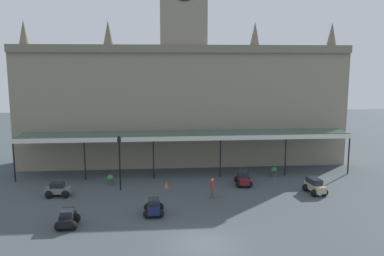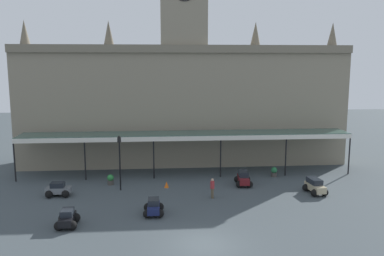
{
  "view_description": "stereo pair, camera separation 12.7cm",
  "coord_description": "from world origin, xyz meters",
  "px_view_note": "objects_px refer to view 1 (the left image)",
  "views": [
    {
      "loc": [
        -2.74,
        -23.22,
        11.05
      ],
      "look_at": [
        0.0,
        9.18,
        5.8
      ],
      "focal_mm": 37.7,
      "sensor_mm": 36.0,
      "label": 1
    },
    {
      "loc": [
        -2.62,
        -23.23,
        11.05
      ],
      "look_at": [
        0.0,
        9.18,
        5.8
      ],
      "focal_mm": 37.7,
      "sensor_mm": 36.0,
      "label": 2
    }
  ],
  "objects_px": {
    "car_navy_sedan": "(154,208)",
    "traffic_cone": "(166,185)",
    "car_beige_estate": "(315,187)",
    "pedestrian_crossing_forecourt": "(212,187)",
    "car_maroon_estate": "(243,179)",
    "car_black_sedan": "(68,219)",
    "planter_near_kerb": "(274,172)",
    "car_grey_sedan": "(58,190)",
    "victorian_lamppost": "(120,157)",
    "planter_by_canopy": "(110,180)"
  },
  "relations": [
    {
      "from": "car_maroon_estate",
      "to": "traffic_cone",
      "type": "height_order",
      "value": "car_maroon_estate"
    },
    {
      "from": "car_navy_sedan",
      "to": "pedestrian_crossing_forecourt",
      "type": "xyz_separation_m",
      "value": [
        4.8,
        3.28,
        0.41
      ]
    },
    {
      "from": "victorian_lamppost",
      "to": "planter_by_canopy",
      "type": "relative_size",
      "value": 5.09
    },
    {
      "from": "car_grey_sedan",
      "to": "traffic_cone",
      "type": "bearing_deg",
      "value": 10.18
    },
    {
      "from": "car_maroon_estate",
      "to": "car_black_sedan",
      "type": "height_order",
      "value": "car_maroon_estate"
    },
    {
      "from": "car_grey_sedan",
      "to": "planter_near_kerb",
      "type": "distance_m",
      "value": 20.17
    },
    {
      "from": "car_black_sedan",
      "to": "traffic_cone",
      "type": "bearing_deg",
      "value": 49.71
    },
    {
      "from": "pedestrian_crossing_forecourt",
      "to": "traffic_cone",
      "type": "bearing_deg",
      "value": 139.67
    },
    {
      "from": "car_maroon_estate",
      "to": "car_grey_sedan",
      "type": "distance_m",
      "value": 16.22
    },
    {
      "from": "pedestrian_crossing_forecourt",
      "to": "planter_near_kerb",
      "type": "distance_m",
      "value": 9.03
    },
    {
      "from": "car_black_sedan",
      "to": "planter_near_kerb",
      "type": "relative_size",
      "value": 2.16
    },
    {
      "from": "car_beige_estate",
      "to": "car_navy_sedan",
      "type": "xyz_separation_m",
      "value": [
        -13.74,
        -3.79,
        -0.06
      ]
    },
    {
      "from": "planter_by_canopy",
      "to": "pedestrian_crossing_forecourt",
      "type": "bearing_deg",
      "value": -26.55
    },
    {
      "from": "car_grey_sedan",
      "to": "car_navy_sedan",
      "type": "distance_m",
      "value": 9.36
    },
    {
      "from": "car_maroon_estate",
      "to": "car_navy_sedan",
      "type": "relative_size",
      "value": 1.13
    },
    {
      "from": "traffic_cone",
      "to": "planter_near_kerb",
      "type": "xyz_separation_m",
      "value": [
        10.61,
        2.66,
        0.21
      ]
    },
    {
      "from": "planter_near_kerb",
      "to": "traffic_cone",
      "type": "bearing_deg",
      "value": -165.94
    },
    {
      "from": "planter_by_canopy",
      "to": "victorian_lamppost",
      "type": "bearing_deg",
      "value": -57.64
    },
    {
      "from": "car_grey_sedan",
      "to": "car_black_sedan",
      "type": "distance_m",
      "value": 6.88
    },
    {
      "from": "car_black_sedan",
      "to": "planter_near_kerb",
      "type": "height_order",
      "value": "car_black_sedan"
    },
    {
      "from": "victorian_lamppost",
      "to": "planter_by_canopy",
      "type": "xyz_separation_m",
      "value": [
        -1.07,
        1.68,
        -2.55
      ]
    },
    {
      "from": "car_navy_sedan",
      "to": "planter_by_canopy",
      "type": "bearing_deg",
      "value": 117.73
    },
    {
      "from": "car_beige_estate",
      "to": "pedestrian_crossing_forecourt",
      "type": "distance_m",
      "value": 8.96
    },
    {
      "from": "car_beige_estate",
      "to": "car_black_sedan",
      "type": "relative_size",
      "value": 1.13
    },
    {
      "from": "car_maroon_estate",
      "to": "car_black_sedan",
      "type": "distance_m",
      "value": 16.25
    },
    {
      "from": "car_maroon_estate",
      "to": "pedestrian_crossing_forecourt",
      "type": "height_order",
      "value": "pedestrian_crossing_forecourt"
    },
    {
      "from": "car_maroon_estate",
      "to": "pedestrian_crossing_forecourt",
      "type": "xyz_separation_m",
      "value": [
        -3.29,
        -3.35,
        0.34
      ]
    },
    {
      "from": "victorian_lamppost",
      "to": "traffic_cone",
      "type": "bearing_deg",
      "value": 6.09
    },
    {
      "from": "car_navy_sedan",
      "to": "traffic_cone",
      "type": "distance_m",
      "value": 6.54
    },
    {
      "from": "pedestrian_crossing_forecourt",
      "to": "planter_by_canopy",
      "type": "xyz_separation_m",
      "value": [
        -8.84,
        4.42,
        -0.42
      ]
    },
    {
      "from": "planter_by_canopy",
      "to": "traffic_cone",
      "type": "bearing_deg",
      "value": -13.75
    },
    {
      "from": "traffic_cone",
      "to": "car_grey_sedan",
      "type": "bearing_deg",
      "value": -169.82
    },
    {
      "from": "car_beige_estate",
      "to": "traffic_cone",
      "type": "relative_size",
      "value": 4.24
    },
    {
      "from": "car_beige_estate",
      "to": "traffic_cone",
      "type": "xyz_separation_m",
      "value": [
        -12.67,
        2.66,
        -0.29
      ]
    },
    {
      "from": "car_beige_estate",
      "to": "car_grey_sedan",
      "type": "relative_size",
      "value": 1.14
    },
    {
      "from": "car_navy_sedan",
      "to": "traffic_cone",
      "type": "bearing_deg",
      "value": 80.62
    },
    {
      "from": "car_navy_sedan",
      "to": "victorian_lamppost",
      "type": "relative_size",
      "value": 0.42
    },
    {
      "from": "car_grey_sedan",
      "to": "victorian_lamppost",
      "type": "xyz_separation_m",
      "value": [
        5.05,
        1.2,
        2.53
      ]
    },
    {
      "from": "car_grey_sedan",
      "to": "traffic_cone",
      "type": "relative_size",
      "value": 3.73
    },
    {
      "from": "car_black_sedan",
      "to": "victorian_lamppost",
      "type": "bearing_deg",
      "value": 69.61
    },
    {
      "from": "car_grey_sedan",
      "to": "planter_by_canopy",
      "type": "relative_size",
      "value": 2.15
    },
    {
      "from": "car_beige_estate",
      "to": "car_grey_sedan",
      "type": "xyz_separation_m",
      "value": [
        -21.77,
        1.03,
        -0.06
      ]
    },
    {
      "from": "car_grey_sedan",
      "to": "planter_near_kerb",
      "type": "height_order",
      "value": "car_grey_sedan"
    },
    {
      "from": "pedestrian_crossing_forecourt",
      "to": "car_navy_sedan",
      "type": "bearing_deg",
      "value": -145.63
    },
    {
      "from": "car_beige_estate",
      "to": "car_maroon_estate",
      "type": "distance_m",
      "value": 6.33
    },
    {
      "from": "victorian_lamppost",
      "to": "car_grey_sedan",
      "type": "bearing_deg",
      "value": -166.62
    },
    {
      "from": "pedestrian_crossing_forecourt",
      "to": "planter_by_canopy",
      "type": "height_order",
      "value": "pedestrian_crossing_forecourt"
    },
    {
      "from": "car_beige_estate",
      "to": "car_maroon_estate",
      "type": "height_order",
      "value": "same"
    },
    {
      "from": "car_beige_estate",
      "to": "traffic_cone",
      "type": "height_order",
      "value": "car_beige_estate"
    },
    {
      "from": "car_beige_estate",
      "to": "pedestrian_crossing_forecourt",
      "type": "bearing_deg",
      "value": -176.75
    }
  ]
}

